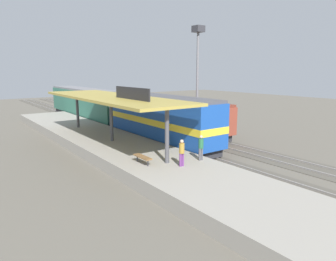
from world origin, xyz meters
TOP-DOWN VIEW (x-y plane):
  - ground_plane at (2.00, 0.00)m, footprint 120.00×120.00m
  - track_near at (0.00, 0.00)m, footprint 3.20×110.00m
  - track_far at (4.60, 0.00)m, footprint 3.20×110.00m
  - platform at (-4.60, 0.00)m, footprint 6.00×44.00m
  - station_canopy at (-4.60, -0.09)m, footprint 5.20×18.00m
  - platform_bench at (-6.00, -7.24)m, footprint 0.44×1.70m
  - locomotive at (0.00, -0.53)m, footprint 2.93×14.43m
  - passenger_carriage_single at (0.00, 17.47)m, footprint 2.90×20.00m
  - freight_car at (4.60, 1.40)m, footprint 2.80×12.00m
  - light_mast at (7.80, 3.07)m, footprint 1.10×1.10m
  - person_waiting at (-2.43, -8.86)m, footprint 0.34×0.34m
  - person_walking at (-4.29, -9.12)m, footprint 0.34×0.34m

SIDE VIEW (x-z plane):
  - ground_plane at x=2.00m, z-range 0.00..0.00m
  - track_near at x=0.00m, z-range -0.05..0.11m
  - track_far at x=4.60m, z-range -0.05..0.11m
  - platform at x=-4.60m, z-range 0.00..0.90m
  - platform_bench at x=-6.00m, z-range 1.09..1.59m
  - person_waiting at x=-2.43m, z-range 1.00..2.71m
  - person_walking at x=-4.29m, z-range 1.00..2.71m
  - freight_car at x=4.60m, z-range 0.20..3.74m
  - passenger_carriage_single at x=0.00m, z-range 0.19..4.43m
  - locomotive at x=0.00m, z-range 0.19..4.63m
  - station_canopy at x=-4.60m, z-range 2.18..6.88m
  - light_mast at x=7.80m, z-range 2.55..14.25m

